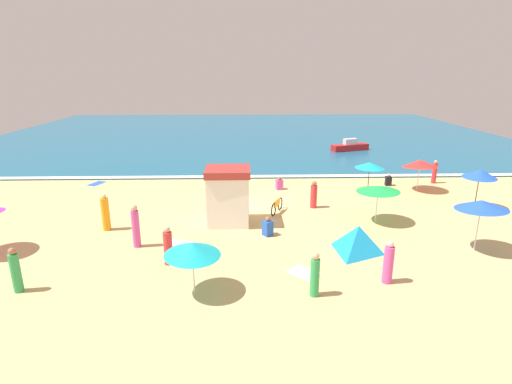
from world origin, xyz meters
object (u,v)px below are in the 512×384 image
object	(u,v)px
beachgoer_3	(279,184)
beachgoer_6	(388,263)
parked_bicycle	(277,206)
beachgoer_1	(136,227)
beach_umbrella_0	(370,165)
beachgoer_0	(434,172)
beachgoer_8	(268,227)
beach_umbrella_4	(480,174)
beach_umbrella_6	(378,189)
lifeguard_cabana	(228,195)
beachgoer_4	(106,213)
beachgoer_10	(314,195)
beach_umbrella_1	(192,249)
beach_umbrella_7	(420,163)
beachgoer_5	(315,275)
beachgoer_9	(16,271)
small_boat_0	(350,146)
beach_umbrella_5	(482,205)
beachgoer_7	(168,247)
beachgoer_2	(388,180)
beach_tent	(358,238)

from	to	relation	value
beachgoer_3	beachgoer_6	bearing A→B (deg)	-76.59
parked_bicycle	beachgoer_1	size ratio (longest dim) A/B	0.86
parked_bicycle	beach_umbrella_0	bearing A→B (deg)	30.91
beachgoer_0	beachgoer_8	world-z (taller)	beachgoer_0
beach_umbrella_4	beach_umbrella_6	world-z (taller)	beach_umbrella_4
lifeguard_cabana	beachgoer_3	bearing A→B (deg)	62.64
lifeguard_cabana	parked_bicycle	distance (m)	3.21
beachgoer_4	beachgoer_10	bearing A→B (deg)	15.91
beachgoer_1	beachgoer_10	xyz separation A→B (m)	(8.72, 5.08, -0.21)
beach_umbrella_1	beachgoer_3	world-z (taller)	beach_umbrella_1
beach_umbrella_7	beachgoer_0	xyz separation A→B (m)	(1.89, 1.75, -1.04)
beachgoer_5	beach_umbrella_7	bearing A→B (deg)	54.74
beach_umbrella_0	beachgoer_3	size ratio (longest dim) A/B	2.44
beach_umbrella_1	beach_umbrella_4	distance (m)	17.22
beach_umbrella_4	beachgoer_5	distance (m)	14.01
beach_umbrella_7	beachgoer_10	size ratio (longest dim) A/B	1.74
beachgoer_9	beachgoer_4	bearing A→B (deg)	77.78
beachgoer_1	beachgoer_4	size ratio (longest dim) A/B	1.06
beach_umbrella_0	small_boat_0	world-z (taller)	beach_umbrella_0
beach_umbrella_5	beachgoer_3	bearing A→B (deg)	128.42
beach_umbrella_0	beachgoer_3	world-z (taller)	beach_umbrella_0
beachgoer_3	beachgoer_7	bearing A→B (deg)	-117.01
beach_umbrella_0	beachgoer_2	distance (m)	2.80
beachgoer_8	beach_tent	bearing A→B (deg)	-23.86
beach_umbrella_0	beach_umbrella_7	bearing A→B (deg)	5.05
beach_umbrella_5	beachgoer_1	world-z (taller)	beach_umbrella_5
beachgoer_3	beachgoer_0	bearing A→B (deg)	6.44
parked_bicycle	beachgoer_9	size ratio (longest dim) A/B	1.01
beachgoer_7	beachgoer_8	world-z (taller)	beachgoer_7
beach_umbrella_6	beachgoer_4	size ratio (longest dim) A/B	1.42
lifeguard_cabana	beachgoer_3	distance (m)	6.88
beachgoer_6	beachgoer_8	distance (m)	6.18
beach_umbrella_7	beachgoer_6	distance (m)	13.28
beach_tent	beachgoer_10	distance (m)	5.76
beachgoer_2	beach_umbrella_4	bearing A→B (deg)	-56.08
beachgoer_8	beach_umbrella_0	bearing A→B (deg)	45.21
beach_umbrella_1	beach_umbrella_4	bearing A→B (deg)	30.27
beach_umbrella_1	beachgoer_1	size ratio (longest dim) A/B	1.41
lifeguard_cabana	beachgoer_8	bearing A→B (deg)	-41.74
beachgoer_5	beachgoer_6	distance (m)	2.95
beachgoer_6	beachgoer_10	size ratio (longest dim) A/B	1.05
beachgoer_6	beach_tent	bearing A→B (deg)	96.14
beach_umbrella_1	beachgoer_8	bearing A→B (deg)	60.70
lifeguard_cabana	beach_umbrella_5	bearing A→B (deg)	-18.65
beach_umbrella_0	beachgoer_10	xyz separation A→B (m)	(-4.02, -2.94, -1.04)
beach_umbrella_6	beachgoer_2	size ratio (longest dim) A/B	3.15
beach_umbrella_6	small_boat_0	bearing A→B (deg)	79.54
beach_tent	beachgoer_10	xyz separation A→B (m)	(-0.99, 5.67, 0.19)
beach_tent	small_boat_0	size ratio (longest dim) A/B	0.75
beach_umbrella_0	beachgoer_2	bearing A→B (deg)	39.34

